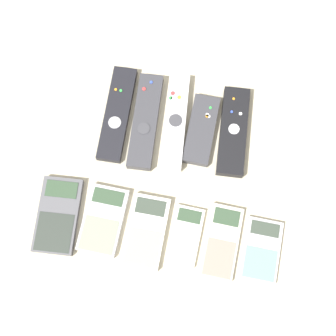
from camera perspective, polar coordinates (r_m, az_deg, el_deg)
ground_plane at (r=1.00m, az=-0.26°, el=-1.88°), size 3.00×3.00×0.00m
remote_0 at (r=1.04m, az=-6.21°, el=6.58°), size 0.05×0.22×0.02m
remote_1 at (r=1.03m, az=-2.78°, el=5.70°), size 0.06×0.22×0.03m
remote_2 at (r=1.03m, az=0.66°, el=5.69°), size 0.06×0.22×0.03m
remote_3 at (r=1.03m, az=4.07°, el=4.66°), size 0.06×0.16×0.02m
remote_4 at (r=1.03m, az=7.95°, el=4.43°), size 0.06×0.20×0.02m
calculator_0 at (r=1.00m, az=-13.25°, el=-5.63°), size 0.09×0.16×0.02m
calculator_1 at (r=0.98m, az=-7.91°, el=-6.30°), size 0.09×0.15×0.02m
calculator_2 at (r=0.97m, az=-2.71°, el=-7.74°), size 0.08×0.15×0.02m
calculator_3 at (r=0.97m, az=2.13°, el=-8.24°), size 0.07×0.12×0.01m
calculator_4 at (r=0.98m, az=6.59°, el=-8.92°), size 0.07×0.15×0.01m
calculator_5 at (r=0.99m, az=11.34°, el=-9.74°), size 0.08×0.13×0.01m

